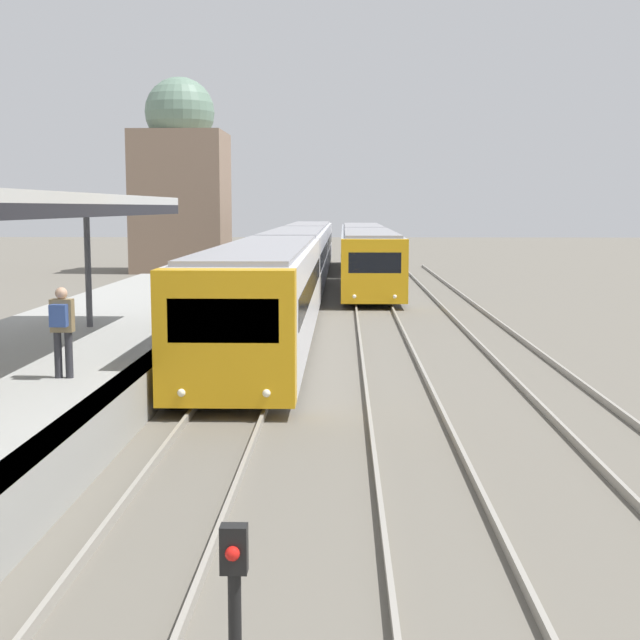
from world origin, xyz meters
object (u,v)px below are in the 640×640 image
train_near (296,258)px  train_far (365,251)px  signal_post_near (235,612)px  person_on_platform (62,325)px

train_near → train_far: (3.48, 8.51, -0.04)m
signal_post_near → train_near: bearing=92.3°
train_near → signal_post_near: size_ratio=28.95×
train_near → signal_post_near: 35.71m
train_near → signal_post_near: (1.46, -35.67, -0.58)m
train_far → signal_post_near: (-2.02, -44.18, -0.54)m
train_far → signal_post_near: 44.23m
person_on_platform → train_far: 35.15m
train_near → train_far: train_near is taller
person_on_platform → signal_post_near: size_ratio=0.95×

